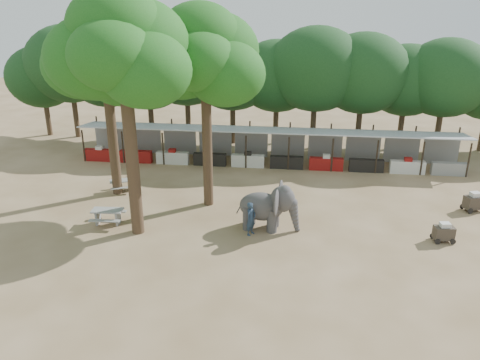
# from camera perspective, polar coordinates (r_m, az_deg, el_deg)

# --- Properties ---
(ground) EXTENTS (100.00, 100.00, 0.00)m
(ground) POSITION_cam_1_polar(r_m,az_deg,el_deg) (22.26, 0.99, -9.55)
(ground) COLOR brown
(ground) RESTS_ON ground
(vendor_stalls) EXTENTS (28.00, 2.99, 2.80)m
(vendor_stalls) POSITION_cam_1_polar(r_m,az_deg,el_deg) (34.49, 3.46, 3.91)
(vendor_stalls) COLOR #A7A8AF
(vendor_stalls) RESTS_ON ground
(yard_tree_left) EXTENTS (7.10, 6.90, 11.02)m
(yard_tree_left) POSITION_cam_1_polar(r_m,az_deg,el_deg) (28.67, -16.29, 13.98)
(yard_tree_left) COLOR #332316
(yard_tree_left) RESTS_ON ground
(yard_tree_center) EXTENTS (7.10, 6.90, 12.04)m
(yard_tree_center) POSITION_cam_1_polar(r_m,az_deg,el_deg) (22.84, -14.28, 15.10)
(yard_tree_center) COLOR #332316
(yard_tree_center) RESTS_ON ground
(yard_tree_back) EXTENTS (7.10, 6.90, 11.36)m
(yard_tree_back) POSITION_cam_1_polar(r_m,az_deg,el_deg) (25.91, -4.52, 14.81)
(yard_tree_back) COLOR #332316
(yard_tree_back) RESTS_ON ground
(backdrop_trees) EXTENTS (46.46, 5.95, 8.33)m
(backdrop_trees) POSITION_cam_1_polar(r_m,az_deg,el_deg) (38.55, 4.13, 12.33)
(backdrop_trees) COLOR #332316
(backdrop_trees) RESTS_ON ground
(elephant) EXTENTS (3.34, 2.53, 2.52)m
(elephant) POSITION_cam_1_polar(r_m,az_deg,el_deg) (24.52, 3.51, -3.24)
(elephant) COLOR #3A3838
(elephant) RESTS_ON ground
(handler) EXTENTS (0.68, 0.77, 1.78)m
(handler) POSITION_cam_1_polar(r_m,az_deg,el_deg) (24.00, 1.34, -4.75)
(handler) COLOR #26384C
(handler) RESTS_ON ground
(picnic_table_near) EXTENTS (1.74, 1.59, 0.83)m
(picnic_table_near) POSITION_cam_1_polar(r_m,az_deg,el_deg) (26.26, -15.82, -4.07)
(picnic_table_near) COLOR gray
(picnic_table_near) RESTS_ON ground
(picnic_table_far) EXTENTS (1.87, 1.80, 0.73)m
(picnic_table_far) POSITION_cam_1_polar(r_m,az_deg,el_deg) (30.51, -14.20, -0.45)
(picnic_table_far) COLOR gray
(picnic_table_far) RESTS_ON ground
(cart_front) EXTENTS (1.13, 0.82, 1.03)m
(cart_front) POSITION_cam_1_polar(r_m,az_deg,el_deg) (25.61, 23.59, -5.86)
(cart_front) COLOR #332B23
(cart_front) RESTS_ON ground
(cart_back) EXTENTS (1.35, 1.12, 1.13)m
(cart_back) POSITION_cam_1_polar(r_m,az_deg,el_deg) (29.97, 26.63, -2.37)
(cart_back) COLOR #332B23
(cart_back) RESTS_ON ground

